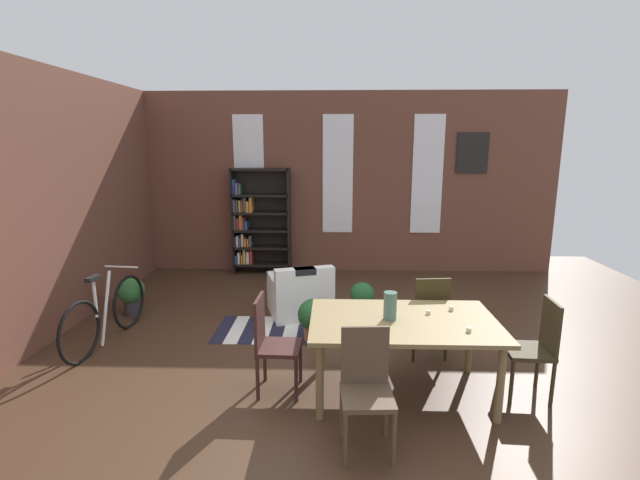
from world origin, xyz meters
name	(u,v)px	position (x,y,z in m)	size (l,w,h in m)	color
ground_plane	(339,377)	(0.00, 0.00, 0.00)	(10.59, 10.59, 0.00)	#432D1E
back_wall_brick	(338,183)	(0.00, 4.13, 1.64)	(7.97, 0.12, 3.29)	brown
window_pane_0	(249,174)	(-1.63, 4.06, 1.81)	(0.55, 0.02, 2.14)	white
window_pane_1	(338,175)	(0.00, 4.06, 1.81)	(0.55, 0.02, 2.14)	white
window_pane_2	(427,175)	(1.63, 4.06, 1.81)	(0.55, 0.02, 2.14)	white
dining_table	(403,327)	(0.59, -0.27, 0.67)	(1.73, 1.09, 0.75)	olive
vase_on_table	(390,306)	(0.46, -0.27, 0.88)	(0.12, 0.12, 0.26)	#4C7266
tealight_candle_0	(428,312)	(0.85, -0.12, 0.77)	(0.04, 0.04, 0.04)	silver
tealight_candle_1	(469,330)	(1.12, -0.53, 0.77)	(0.04, 0.04, 0.04)	silver
tealight_candle_2	(451,308)	(1.10, -0.01, 0.77)	(0.04, 0.04, 0.04)	silver
dining_chair_head_left	(272,341)	(-0.65, -0.26, 0.51)	(0.41, 0.41, 0.95)	#391E1B
dining_chair_head_right	(536,345)	(1.83, -0.27, 0.51)	(0.42, 0.42, 0.95)	#362D19
dining_chair_near_left	(366,385)	(0.20, -1.04, 0.51)	(0.42, 0.42, 0.95)	brown
dining_chair_far_right	(428,314)	(0.99, 0.50, 0.51)	(0.44, 0.44, 0.95)	#342B14
bookshelf_tall	(257,222)	(-1.48, 3.88, 0.95)	(1.06, 0.32, 1.93)	black
armchair_white	(300,296)	(-0.53, 1.75, 0.28)	(1.00, 1.00, 0.75)	white
bicycle_second	(106,314)	(-2.78, 0.77, 0.35)	(0.44, 1.69, 0.90)	black
potted_plant_by_shelf	(313,317)	(-0.31, 0.92, 0.29)	(0.38, 0.38, 0.51)	#9E6042
potted_plant_corner	(362,299)	(0.33, 1.71, 0.25)	(0.34, 0.34, 0.49)	#9E6042
potted_plant_window	(131,293)	(-2.90, 1.70, 0.31)	(0.37, 0.37, 0.53)	#333338
striped_rug	(278,330)	(-0.78, 1.20, 0.00)	(1.58, 0.90, 0.01)	#1E1E33
framed_picture	(472,153)	(2.41, 4.06, 2.20)	(0.56, 0.03, 0.72)	black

